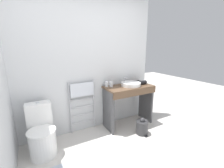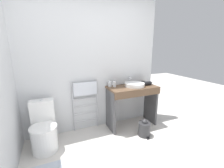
{
  "view_description": "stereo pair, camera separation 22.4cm",
  "coord_description": "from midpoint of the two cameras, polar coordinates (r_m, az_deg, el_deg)",
  "views": [
    {
      "loc": [
        -0.93,
        -1.04,
        1.57
      ],
      "look_at": [
        0.12,
        0.87,
        1.03
      ],
      "focal_mm": 24.0,
      "sensor_mm": 36.0,
      "label": 1
    },
    {
      "loc": [
        -0.73,
        -1.14,
        1.57
      ],
      "look_at": [
        0.12,
        0.87,
        1.03
      ],
      "focal_mm": 24.0,
      "sensor_mm": 36.0,
      "label": 2
    }
  ],
  "objects": [
    {
      "name": "wall_back",
      "position": [
        2.84,
        -5.95,
        7.69
      ],
      "size": [
        2.71,
        0.12,
        2.53
      ],
      "primitive_type": "cube",
      "color": "silver",
      "rests_on": "ground_plane"
    },
    {
      "name": "toilet",
      "position": [
        2.61,
        -22.23,
        -16.24
      ],
      "size": [
        0.39,
        0.54,
        0.76
      ],
      "color": "white",
      "rests_on": "ground_plane"
    },
    {
      "name": "towel_radiator",
      "position": [
        2.81,
        -7.88,
        -4.0
      ],
      "size": [
        0.49,
        0.06,
        0.98
      ],
      "color": "silver",
      "rests_on": "ground_plane"
    },
    {
      "name": "vanity_counter",
      "position": [
        3.01,
        9.88,
        -5.84
      ],
      "size": [
        0.96,
        0.48,
        0.82
      ],
      "color": "brown",
      "rests_on": "ground_plane"
    },
    {
      "name": "sink_basin",
      "position": [
        2.96,
        10.8,
        -0.21
      ],
      "size": [
        0.39,
        0.39,
        0.07
      ],
      "color": "white",
      "rests_on": "vanity_counter"
    },
    {
      "name": "faucet",
      "position": [
        3.11,
        8.82,
        1.62
      ],
      "size": [
        0.02,
        0.1,
        0.15
      ],
      "color": "silver",
      "rests_on": "vanity_counter"
    },
    {
      "name": "cup_near_wall",
      "position": [
        2.89,
        1.44,
        -0.01
      ],
      "size": [
        0.07,
        0.07,
        0.1
      ],
      "color": "white",
      "rests_on": "vanity_counter"
    },
    {
      "name": "cup_near_edge",
      "position": [
        2.87,
        3.17,
        -0.07
      ],
      "size": [
        0.07,
        0.07,
        0.11
      ],
      "color": "white",
      "rests_on": "vanity_counter"
    },
    {
      "name": "hair_dryer",
      "position": [
        3.12,
        15.36,
        0.31
      ],
      "size": [
        0.2,
        0.17,
        0.08
      ],
      "color": "black",
      "rests_on": "vanity_counter"
    },
    {
      "name": "trash_bin",
      "position": [
        2.91,
        14.48,
        -16.16
      ],
      "size": [
        0.22,
        0.26,
        0.32
      ],
      "color": "#333335",
      "rests_on": "ground_plane"
    }
  ]
}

